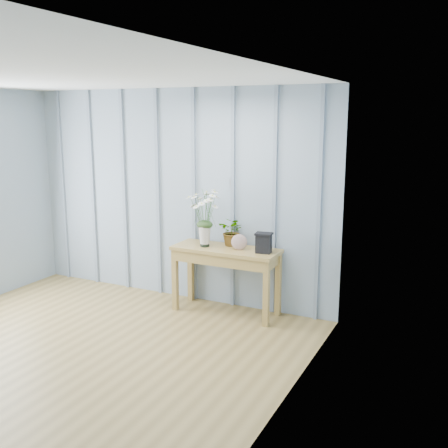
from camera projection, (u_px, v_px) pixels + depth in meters
The scene contains 7 objects.
ground at pixel (44, 374), 4.52m from camera, with size 4.50×4.50×0.00m, color olive.
room_shell at pixel (102, 137), 4.92m from camera, with size 4.00×4.50×2.50m.
sideboard at pixel (226, 258), 5.81m from camera, with size 1.20×0.45×0.75m.
daisy_vase at pixel (205, 211), 5.77m from camera, with size 0.46×0.35×0.64m.
spider_plant at pixel (232, 231), 5.87m from camera, with size 0.29×0.25×0.32m, color #203A18.
felt_disc_vessel at pixel (239, 242), 5.68m from camera, with size 0.18×0.05×0.18m, color #81474F.
carved_box at pixel (264, 243), 5.56m from camera, with size 0.19×0.16×0.22m.
Camera 1 is at (3.21, -3.06, 2.19)m, focal length 42.00 mm.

